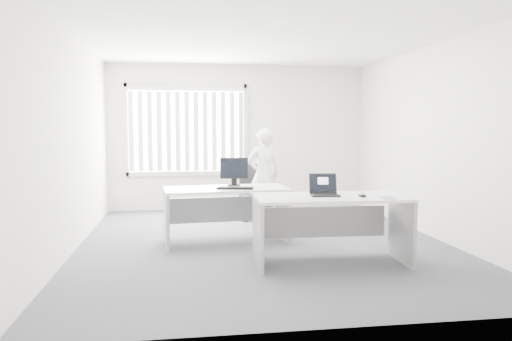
{
  "coord_description": "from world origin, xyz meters",
  "views": [
    {
      "loc": [
        -1.11,
        -6.72,
        1.61
      ],
      "look_at": [
        -0.08,
        0.15,
        1.0
      ],
      "focal_mm": 35.0,
      "sensor_mm": 36.0,
      "label": 1
    }
  ],
  "objects": [
    {
      "name": "wall_left",
      "position": [
        -2.5,
        0.0,
        1.4
      ],
      "size": [
        0.02,
        6.0,
        2.8
      ],
      "primitive_type": "cube",
      "color": "silver",
      "rests_on": "ground"
    },
    {
      "name": "ground",
      "position": [
        0.0,
        0.0,
        0.0
      ],
      "size": [
        6.0,
        6.0,
        0.0
      ],
      "primitive_type": "plane",
      "color": "#54535B",
      "rests_on": "ground"
    },
    {
      "name": "office_chair",
      "position": [
        0.11,
        1.8,
        0.3
      ],
      "size": [
        0.63,
        0.63,
        0.95
      ],
      "rotation": [
        0.0,
        0.0,
        0.18
      ],
      "color": "black",
      "rests_on": "ground"
    },
    {
      "name": "paper_sheet",
      "position": [
        1.01,
        -1.23,
        0.81
      ],
      "size": [
        0.32,
        0.23,
        0.0
      ],
      "primitive_type": "cube",
      "rotation": [
        0.0,
        0.0,
        0.03
      ],
      "color": "silver",
      "rests_on": "desk_near"
    },
    {
      "name": "wall_front",
      "position": [
        0.0,
        -3.0,
        1.4
      ],
      "size": [
        5.0,
        0.02,
        2.8
      ],
      "primitive_type": "cube",
      "color": "silver",
      "rests_on": "ground"
    },
    {
      "name": "booklet",
      "position": [
        1.19,
        -1.41,
        0.81
      ],
      "size": [
        0.17,
        0.23,
        0.01
      ],
      "primitive_type": "cube",
      "rotation": [
        0.0,
        0.0,
        -0.08
      ],
      "color": "silver",
      "rests_on": "desk_near"
    },
    {
      "name": "desk_far",
      "position": [
        -0.51,
        0.1,
        0.55
      ],
      "size": [
        1.74,
        0.92,
        0.77
      ],
      "rotation": [
        0.0,
        0.0,
        0.08
      ],
      "color": "silver",
      "rests_on": "ground"
    },
    {
      "name": "laptop",
      "position": [
        0.53,
        -1.16,
        0.93
      ],
      "size": [
        0.35,
        0.32,
        0.25
      ],
      "primitive_type": null,
      "rotation": [
        0.0,
        0.0,
        -0.1
      ],
      "color": "black",
      "rests_on": "desk_near"
    },
    {
      "name": "ceiling",
      "position": [
        0.0,
        0.0,
        2.8
      ],
      "size": [
        5.0,
        6.0,
        0.02
      ],
      "primitive_type": "cube",
      "color": "white",
      "rests_on": "wall_back"
    },
    {
      "name": "keyboard",
      "position": [
        -0.4,
        -0.05,
        0.78
      ],
      "size": [
        0.51,
        0.28,
        0.02
      ],
      "primitive_type": "cube",
      "rotation": [
        0.0,
        0.0,
        -0.26
      ],
      "color": "black",
      "rests_on": "desk_far"
    },
    {
      "name": "wall_right",
      "position": [
        2.5,
        0.0,
        1.4
      ],
      "size": [
        0.02,
        6.0,
        2.8
      ],
      "primitive_type": "cube",
      "color": "silver",
      "rests_on": "ground"
    },
    {
      "name": "blinds",
      "position": [
        -1.0,
        2.9,
        1.52
      ],
      "size": [
        2.2,
        0.1,
        1.5
      ],
      "primitive_type": null,
      "color": "white",
      "rests_on": "wall_back"
    },
    {
      "name": "desk_near",
      "position": [
        0.61,
        -1.17,
        0.58
      ],
      "size": [
        1.79,
        0.88,
        0.8
      ],
      "rotation": [
        0.0,
        0.0,
        -0.03
      ],
      "color": "silver",
      "rests_on": "ground"
    },
    {
      "name": "window",
      "position": [
        -1.0,
        2.96,
        1.55
      ],
      "size": [
        2.32,
        0.06,
        1.76
      ],
      "primitive_type": "cube",
      "color": "beige",
      "rests_on": "wall_back"
    },
    {
      "name": "person",
      "position": [
        0.26,
        1.57,
        0.79
      ],
      "size": [
        0.63,
        0.47,
        1.59
      ],
      "primitive_type": "imported",
      "rotation": [
        0.0,
        0.0,
        3.31
      ],
      "color": "white",
      "rests_on": "ground"
    },
    {
      "name": "wall_back",
      "position": [
        0.0,
        3.0,
        1.4
      ],
      "size": [
        5.0,
        0.02,
        2.8
      ],
      "primitive_type": "cube",
      "color": "silver",
      "rests_on": "ground"
    },
    {
      "name": "mouse",
      "position": [
        0.94,
        -1.29,
        0.83
      ],
      "size": [
        0.06,
        0.1,
        0.04
      ],
      "primitive_type": null,
      "rotation": [
        0.0,
        0.0,
        -0.01
      ],
      "color": "#AAAAAC",
      "rests_on": "paper_sheet"
    },
    {
      "name": "monitor",
      "position": [
        -0.37,
        0.35,
        0.97
      ],
      "size": [
        0.41,
        0.14,
        0.4
      ],
      "primitive_type": null,
      "rotation": [
        0.0,
        0.0,
        -0.05
      ],
      "color": "black",
      "rests_on": "desk_far"
    }
  ]
}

